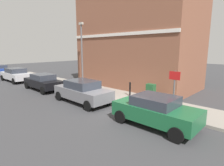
{
  "coord_description": "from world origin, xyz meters",
  "views": [
    {
      "loc": [
        -8.22,
        -6.85,
        3.59
      ],
      "look_at": [
        0.96,
        1.75,
        1.2
      ],
      "focal_mm": 29.09,
      "sensor_mm": 36.0,
      "label": 1
    }
  ],
  "objects_px": {
    "car_green": "(156,110)",
    "car_black": "(43,82)",
    "car_silver": "(16,74)",
    "bollard_near_cabinet": "(130,89)",
    "car_grey": "(82,91)",
    "utility_cabinet": "(151,93)",
    "lamppost": "(82,52)",
    "street_sign": "(174,86)"
  },
  "relations": [
    {
      "from": "bollard_near_cabinet",
      "to": "lamppost",
      "type": "relative_size",
      "value": 0.18
    },
    {
      "from": "car_grey",
      "to": "car_silver",
      "type": "relative_size",
      "value": 0.97
    },
    {
      "from": "car_silver",
      "to": "car_black",
      "type": "bearing_deg",
      "value": 179.19
    },
    {
      "from": "car_grey",
      "to": "street_sign",
      "type": "xyz_separation_m",
      "value": [
        1.84,
        -5.51,
        0.88
      ]
    },
    {
      "from": "car_green",
      "to": "bollard_near_cabinet",
      "type": "xyz_separation_m",
      "value": [
        3.12,
        3.9,
        -0.06
      ]
    },
    {
      "from": "car_silver",
      "to": "street_sign",
      "type": "relative_size",
      "value": 1.95
    },
    {
      "from": "bollard_near_cabinet",
      "to": "street_sign",
      "type": "distance_m",
      "value": 4.22
    },
    {
      "from": "car_silver",
      "to": "utility_cabinet",
      "type": "bearing_deg",
      "value": -169.77
    },
    {
      "from": "car_black",
      "to": "utility_cabinet",
      "type": "relative_size",
      "value": 3.72
    },
    {
      "from": "car_black",
      "to": "car_green",
      "type": "bearing_deg",
      "value": -179.33
    },
    {
      "from": "car_grey",
      "to": "car_green",
      "type": "bearing_deg",
      "value": -179.28
    },
    {
      "from": "bollard_near_cabinet",
      "to": "street_sign",
      "type": "height_order",
      "value": "street_sign"
    },
    {
      "from": "bollard_near_cabinet",
      "to": "street_sign",
      "type": "xyz_separation_m",
      "value": [
        -1.28,
        -3.91,
        0.96
      ]
    },
    {
      "from": "utility_cabinet",
      "to": "street_sign",
      "type": "xyz_separation_m",
      "value": [
        -1.18,
        -2.1,
        0.98
      ]
    },
    {
      "from": "car_green",
      "to": "car_silver",
      "type": "xyz_separation_m",
      "value": [
        -0.04,
        17.34,
        0.01
      ]
    },
    {
      "from": "car_grey",
      "to": "street_sign",
      "type": "relative_size",
      "value": 1.89
    },
    {
      "from": "car_silver",
      "to": "lamppost",
      "type": "bearing_deg",
      "value": -160.14
    },
    {
      "from": "car_silver",
      "to": "bollard_near_cabinet",
      "type": "height_order",
      "value": "car_silver"
    },
    {
      "from": "car_silver",
      "to": "bollard_near_cabinet",
      "type": "xyz_separation_m",
      "value": [
        3.16,
        -13.44,
        -0.07
      ]
    },
    {
      "from": "car_silver",
      "to": "lamppost",
      "type": "xyz_separation_m",
      "value": [
        3.06,
        -7.98,
        2.53
      ]
    },
    {
      "from": "car_grey",
      "to": "lamppost",
      "type": "bearing_deg",
      "value": -37.27
    },
    {
      "from": "car_black",
      "to": "lamppost",
      "type": "height_order",
      "value": "lamppost"
    },
    {
      "from": "car_grey",
      "to": "utility_cabinet",
      "type": "relative_size",
      "value": 3.78
    },
    {
      "from": "utility_cabinet",
      "to": "street_sign",
      "type": "distance_m",
      "value": 2.6
    },
    {
      "from": "utility_cabinet",
      "to": "street_sign",
      "type": "bearing_deg",
      "value": -119.29
    },
    {
      "from": "car_grey",
      "to": "bollard_near_cabinet",
      "type": "distance_m",
      "value": 3.51
    },
    {
      "from": "car_silver",
      "to": "car_green",
      "type": "bearing_deg",
      "value": 179.02
    },
    {
      "from": "car_green",
      "to": "car_grey",
      "type": "height_order",
      "value": "car_grey"
    },
    {
      "from": "car_silver",
      "to": "street_sign",
      "type": "height_order",
      "value": "street_sign"
    },
    {
      "from": "car_green",
      "to": "car_black",
      "type": "distance_m",
      "value": 11.07
    },
    {
      "from": "car_grey",
      "to": "lamppost",
      "type": "xyz_separation_m",
      "value": [
        3.01,
        3.85,
        2.52
      ]
    },
    {
      "from": "lamppost",
      "to": "car_black",
      "type": "bearing_deg",
      "value": 150.48
    },
    {
      "from": "car_silver",
      "to": "bollard_near_cabinet",
      "type": "bearing_deg",
      "value": -167.89
    },
    {
      "from": "car_black",
      "to": "street_sign",
      "type": "xyz_separation_m",
      "value": [
        1.85,
        -11.08,
        0.92
      ]
    },
    {
      "from": "car_green",
      "to": "utility_cabinet",
      "type": "bearing_deg",
      "value": -55.39
    },
    {
      "from": "car_grey",
      "to": "utility_cabinet",
      "type": "height_order",
      "value": "car_grey"
    },
    {
      "from": "car_black",
      "to": "utility_cabinet",
      "type": "bearing_deg",
      "value": -160.73
    },
    {
      "from": "car_silver",
      "to": "bollard_near_cabinet",
      "type": "relative_size",
      "value": 4.32
    },
    {
      "from": "utility_cabinet",
      "to": "lamppost",
      "type": "bearing_deg",
      "value": 90.01
    },
    {
      "from": "car_grey",
      "to": "utility_cabinet",
      "type": "bearing_deg",
      "value": -137.75
    },
    {
      "from": "car_grey",
      "to": "car_black",
      "type": "bearing_deg",
      "value": 0.88
    },
    {
      "from": "car_green",
      "to": "bollard_near_cabinet",
      "type": "relative_size",
      "value": 3.77
    }
  ]
}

